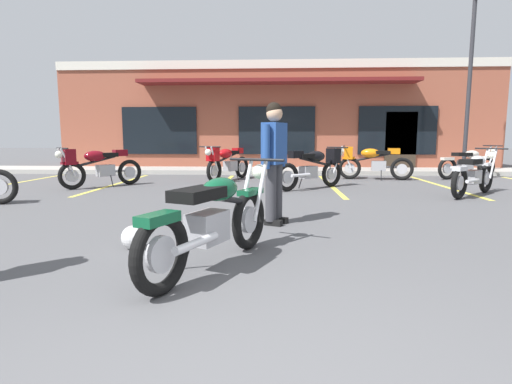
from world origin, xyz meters
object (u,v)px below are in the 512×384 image
object	(u,v)px
motorcycle_black_cruiser	(97,166)
motorcycle_orange_scrambler	(372,161)
helmet_on_pavement	(133,237)
person_in_shorts_foreground	(274,156)
motorcycle_cream_vintage	(226,162)
parking_lot_lamp_post	(473,59)
motorcycle_blue_standard	(474,174)
motorcycle_red_sportbike	(314,166)
motorcycle_silver_naked	(468,163)
motorcycle_foreground_classic	(214,218)

from	to	relation	value
motorcycle_black_cruiser	motorcycle_orange_scrambler	distance (m)	7.38
motorcycle_orange_scrambler	helmet_on_pavement	world-z (taller)	motorcycle_orange_scrambler
motorcycle_orange_scrambler	person_in_shorts_foreground	xyz separation A→B (m)	(-2.74, -6.13, 0.42)
motorcycle_cream_vintage	parking_lot_lamp_post	size ratio (longest dim) A/B	0.35
motorcycle_orange_scrambler	helmet_on_pavement	bearing A→B (deg)	-119.56
motorcycle_black_cruiser	motorcycle_blue_standard	world-z (taller)	same
motorcycle_black_cruiser	motorcycle_cream_vintage	bearing A→B (deg)	30.08
motorcycle_red_sportbike	motorcycle_blue_standard	distance (m)	3.36
motorcycle_cream_vintage	helmet_on_pavement	distance (m)	7.02
motorcycle_silver_naked	motorcycle_cream_vintage	distance (m)	7.05
motorcycle_orange_scrambler	person_in_shorts_foreground	size ratio (longest dim) A/B	1.25
motorcycle_red_sportbike	helmet_on_pavement	size ratio (longest dim) A/B	6.69
motorcycle_foreground_classic	motorcycle_black_cruiser	distance (m)	6.98
motorcycle_red_sportbike	motorcycle_blue_standard	size ratio (longest dim) A/B	1.05
motorcycle_red_sportbike	motorcycle_silver_naked	distance (m)	5.35
helmet_on_pavement	parking_lot_lamp_post	xyz separation A→B (m)	(7.31, 8.44, 3.38)
motorcycle_blue_standard	helmet_on_pavement	distance (m)	7.11
motorcycle_red_sportbike	parking_lot_lamp_post	distance (m)	6.50
motorcycle_orange_scrambler	parking_lot_lamp_post	size ratio (longest dim) A/B	0.38
motorcycle_foreground_classic	person_in_shorts_foreground	distance (m)	2.05
motorcycle_black_cruiser	motorcycle_cream_vintage	size ratio (longest dim) A/B	0.88
motorcycle_foreground_classic	helmet_on_pavement	distance (m)	1.17
person_in_shorts_foreground	motorcycle_cream_vintage	bearing A→B (deg)	103.70
motorcycle_foreground_classic	person_in_shorts_foreground	size ratio (longest dim) A/B	1.18
motorcycle_foreground_classic	motorcycle_orange_scrambler	world-z (taller)	same
motorcycle_silver_naked	motorcycle_blue_standard	size ratio (longest dim) A/B	1.22
motorcycle_foreground_classic	motorcycle_black_cruiser	world-z (taller)	same
motorcycle_black_cruiser	motorcycle_silver_naked	world-z (taller)	same
motorcycle_cream_vintage	person_in_shorts_foreground	bearing A→B (deg)	-76.30
motorcycle_red_sportbike	parking_lot_lamp_post	xyz separation A→B (m)	(4.88, 3.10, 2.98)
motorcycle_black_cruiser	motorcycle_red_sportbike	bearing A→B (deg)	0.34
motorcycle_blue_standard	helmet_on_pavement	size ratio (longest dim) A/B	6.36
motorcycle_red_sportbike	motorcycle_orange_scrambler	distance (m)	2.82
person_in_shorts_foreground	motorcycle_foreground_classic	bearing A→B (deg)	-105.66
motorcycle_orange_scrambler	parking_lot_lamp_post	world-z (taller)	parking_lot_lamp_post
motorcycle_orange_scrambler	helmet_on_pavement	size ratio (longest dim) A/B	8.07
motorcycle_black_cruiser	person_in_shorts_foreground	distance (m)	5.86
motorcycle_black_cruiser	motorcycle_blue_standard	distance (m)	8.48
helmet_on_pavement	parking_lot_lamp_post	distance (m)	11.66
motorcycle_black_cruiser	person_in_shorts_foreground	size ratio (longest dim) A/B	1.02
motorcycle_black_cruiser	motorcycle_foreground_classic	bearing A→B (deg)	-57.33
motorcycle_cream_vintage	motorcycle_foreground_classic	bearing A→B (deg)	-83.68
motorcycle_black_cruiser	helmet_on_pavement	xyz separation A→B (m)	(2.80, -5.31, -0.40)
motorcycle_red_sportbike	motorcycle_cream_vintage	distance (m)	2.83
motorcycle_blue_standard	person_in_shorts_foreground	world-z (taller)	person_in_shorts_foreground
person_in_shorts_foreground	motorcycle_silver_naked	bearing A→B (deg)	49.22
motorcycle_red_sportbike	helmet_on_pavement	bearing A→B (deg)	-114.39
motorcycle_red_sportbike	motorcycle_black_cruiser	xyz separation A→B (m)	(-5.22, -0.03, 0.00)
motorcycle_blue_standard	parking_lot_lamp_post	distance (m)	5.38
motorcycle_red_sportbike	parking_lot_lamp_post	bearing A→B (deg)	32.37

